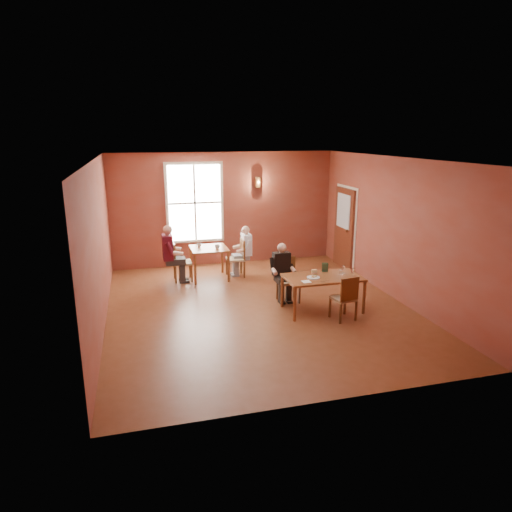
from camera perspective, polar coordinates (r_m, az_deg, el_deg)
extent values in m
cube|color=brown|center=(9.43, 0.31, -6.48)|extent=(6.00, 7.00, 0.01)
cube|color=brown|center=(12.34, -3.95, 5.89)|extent=(6.00, 0.04, 3.00)
cube|color=brown|center=(5.81, 9.43, -4.92)|extent=(6.00, 0.04, 3.00)
cube|color=brown|center=(8.71, -19.08, 1.21)|extent=(0.04, 7.00, 3.00)
cube|color=brown|center=(10.17, 16.89, 3.29)|extent=(0.04, 7.00, 3.00)
cube|color=white|center=(8.78, 0.34, 12.05)|extent=(6.00, 7.00, 0.04)
cube|color=white|center=(12.13, -7.66, 6.59)|extent=(1.36, 0.10, 1.96)
cube|color=maroon|center=(12.21, 10.90, 3.41)|extent=(0.12, 1.04, 2.10)
cylinder|color=brown|center=(12.35, 0.23, 9.21)|extent=(0.16, 0.16, 0.28)
cylinder|color=white|center=(9.05, 7.18, -2.63)|extent=(0.27, 0.27, 0.03)
cube|color=tan|center=(9.19, 7.29, -2.12)|extent=(0.09, 0.08, 0.10)
cube|color=#26442C|center=(9.43, 8.62, -1.43)|extent=(0.13, 0.09, 0.20)
cube|color=silver|center=(8.88, 8.64, -3.13)|extent=(0.18, 0.02, 0.00)
cube|color=white|center=(8.81, 6.30, -3.20)|extent=(0.16, 0.16, 0.01)
cube|color=black|center=(9.13, 12.55, -2.78)|extent=(0.12, 0.10, 0.02)
imported|color=white|center=(11.03, -4.86, 1.17)|extent=(0.13, 0.13, 0.09)
imported|color=silver|center=(11.22, -7.12, 1.36)|extent=(0.14, 0.14, 0.10)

